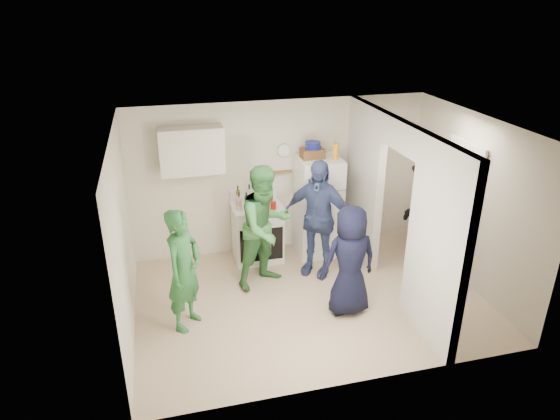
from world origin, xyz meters
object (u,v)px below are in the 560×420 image
at_px(yellow_cup_stack_top, 335,151).
at_px(person_nook, 430,214).
at_px(fridge, 318,207).
at_px(wicker_basket, 312,153).
at_px(person_green_center, 266,227).
at_px(person_navy, 350,261).
at_px(stove, 257,232).
at_px(person_denim, 317,218).
at_px(person_green_left, 184,270).
at_px(blue_bowl, 313,145).

xyz_separation_m(yellow_cup_stack_top, person_nook, (1.24, -0.85, -0.82)).
distance_m(fridge, wicker_basket, 0.90).
distance_m(wicker_basket, person_green_center, 1.45).
bearing_deg(yellow_cup_stack_top, person_navy, -101.92).
distance_m(stove, fridge, 1.06).
height_order(person_green_center, person_denim, person_green_center).
xyz_separation_m(wicker_basket, person_green_left, (-2.15, -1.55, -0.89)).
bearing_deg(wicker_basket, person_nook, -32.70).
xyz_separation_m(fridge, person_green_center, (-1.03, -0.74, 0.10)).
relative_size(person_navy, person_nook, 0.82).
distance_m(person_green_center, person_nook, 2.50).
bearing_deg(person_nook, person_navy, -67.94).
height_order(wicker_basket, person_green_left, wicker_basket).
bearing_deg(person_nook, wicker_basket, -126.30).
xyz_separation_m(person_green_left, person_nook, (3.71, 0.55, 0.12)).
relative_size(person_green_center, person_denim, 1.00).
relative_size(person_green_left, person_nook, 0.87).
distance_m(fridge, person_nook, 1.75).
distance_m(stove, blue_bowl, 1.64).
bearing_deg(person_navy, person_green_center, -50.10).
bearing_deg(stove, person_nook, -21.75).
height_order(person_denim, person_navy, person_denim).
xyz_separation_m(person_denim, person_nook, (1.68, -0.33, 0.02)).
xyz_separation_m(person_denim, person_navy, (0.10, -1.08, -0.14)).
bearing_deg(wicker_basket, person_denim, -99.80).
xyz_separation_m(stove, person_navy, (0.88, -1.74, 0.31)).
bearing_deg(person_green_center, blue_bowl, 14.36).
height_order(person_navy, person_nook, person_nook).
xyz_separation_m(wicker_basket, blue_bowl, (0.00, 0.00, 0.13)).
bearing_deg(fridge, stove, 178.28).
relative_size(wicker_basket, person_green_center, 0.19).
height_order(blue_bowl, person_green_center, blue_bowl).
bearing_deg(person_nook, blue_bowl, -126.30).
bearing_deg(blue_bowl, person_denim, -99.80).
relative_size(fridge, blue_bowl, 6.81).
bearing_deg(yellow_cup_stack_top, person_green_left, -150.40).
height_order(fridge, person_navy, fridge).
distance_m(fridge, person_green_center, 1.27).
height_order(yellow_cup_stack_top, person_nook, yellow_cup_stack_top).
relative_size(person_green_left, person_navy, 1.06).
height_order(fridge, person_green_left, person_green_left).
relative_size(fridge, person_navy, 1.06).
bearing_deg(person_navy, person_green_left, -8.69).
distance_m(wicker_basket, person_nook, 2.01).
bearing_deg(person_navy, fridge, -97.14).
bearing_deg(fridge, yellow_cup_stack_top, -24.44).
relative_size(wicker_basket, person_denim, 0.19).
relative_size(wicker_basket, yellow_cup_stack_top, 1.40).
xyz_separation_m(person_green_center, person_nook, (2.49, -0.21, 0.02)).
bearing_deg(fridge, blue_bowl, 153.43).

